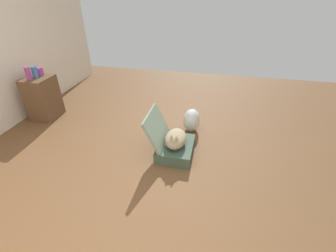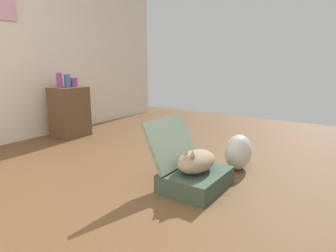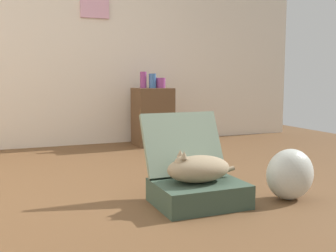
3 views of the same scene
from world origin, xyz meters
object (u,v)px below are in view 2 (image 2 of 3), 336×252
vase_tall (59,80)px  vase_round (67,81)px  plastic_bag_white (238,152)px  side_table (70,112)px  cat (196,161)px  suitcase_base (196,179)px  vase_short (74,82)px

vase_tall → vase_round: (0.11, -0.02, -0.01)m
plastic_bag_white → vase_round: size_ratio=1.99×
plastic_bag_white → side_table: bearing=92.2°
cat → plastic_bag_white: cat is taller
side_table → vase_round: vase_round is taller
plastic_bag_white → side_table: size_ratio=0.50×
plastic_bag_white → suitcase_base: bearing=168.3°
cat → vase_tall: size_ratio=2.56×
suitcase_base → vase_tall: bearing=79.9°
cat → vase_round: bearing=77.0°
suitcase_base → vase_tall: vase_tall is taller
vase_short → vase_round: 0.12m
suitcase_base → plastic_bag_white: 0.66m
suitcase_base → cat: cat is taller
side_table → suitcase_base: bearing=-102.8°
cat → vase_round: (0.55, 2.39, 0.56)m
vase_tall → vase_short: size_ratio=1.59×
plastic_bag_white → vase_tall: bearing=94.8°
suitcase_base → side_table: (0.54, 2.39, 0.28)m
vase_short → side_table: bearing=-174.8°
side_table → vase_round: bearing=-90.0°
side_table → cat: bearing=-103.0°
vase_tall → vase_short: vase_tall is taller
cat → vase_tall: bearing=79.7°
suitcase_base → cat: (-0.01, 0.00, 0.17)m
cat → plastic_bag_white: bearing=-11.6°
vase_round → vase_tall: bearing=168.6°
cat → vase_short: bearing=74.5°
cat → plastic_bag_white: 0.67m
suitcase_base → vase_short: 2.58m
suitcase_base → vase_tall: size_ratio=2.89×
vase_short → plastic_bag_white: bearing=-90.3°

